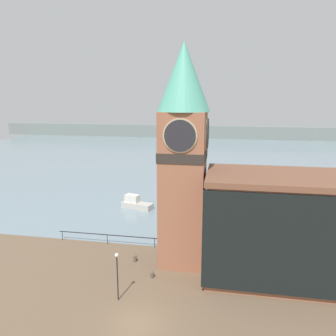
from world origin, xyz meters
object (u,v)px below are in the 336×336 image
object	(u,v)px
mooring_bollard_far	(135,258)
lamp_post	(117,268)
clock_tower	(183,152)
boat_near	(136,203)
mooring_bollard_near	(152,274)
pier_building	(278,227)

from	to	relation	value
mooring_bollard_far	lamp_post	xyz separation A→B (m)	(0.41, -6.41, 2.47)
clock_tower	boat_near	world-z (taller)	clock_tower
mooring_bollard_far	boat_near	bearing A→B (deg)	105.35
clock_tower	lamp_post	xyz separation A→B (m)	(-4.26, -7.33, -8.31)
lamp_post	mooring_bollard_near	bearing A→B (deg)	62.59
clock_tower	mooring_bollard_far	world-z (taller)	clock_tower
boat_near	mooring_bollard_near	size ratio (longest dim) A/B	7.39
lamp_post	clock_tower	bearing A→B (deg)	59.85
clock_tower	mooring_bollard_near	size ratio (longest dim) A/B	31.23
clock_tower	pier_building	bearing A→B (deg)	-8.67
pier_building	clock_tower	bearing A→B (deg)	171.33
mooring_bollard_near	mooring_bollard_far	xyz separation A→B (m)	(-2.37, 2.62, 0.04)
pier_building	lamp_post	world-z (taller)	pier_building
clock_tower	boat_near	bearing A→B (deg)	121.23
pier_building	mooring_bollard_far	distance (m)	14.14
pier_building	boat_near	size ratio (longest dim) A/B	2.59
boat_near	mooring_bollard_far	bearing A→B (deg)	-58.22
pier_building	mooring_bollard_far	xyz separation A→B (m)	(-13.42, 0.42, -4.44)
clock_tower	pier_building	xyz separation A→B (m)	(8.75, -1.33, -6.34)
mooring_bollard_far	lamp_post	bearing A→B (deg)	-86.36
pier_building	boat_near	world-z (taller)	pier_building
pier_building	boat_near	bearing A→B (deg)	137.67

